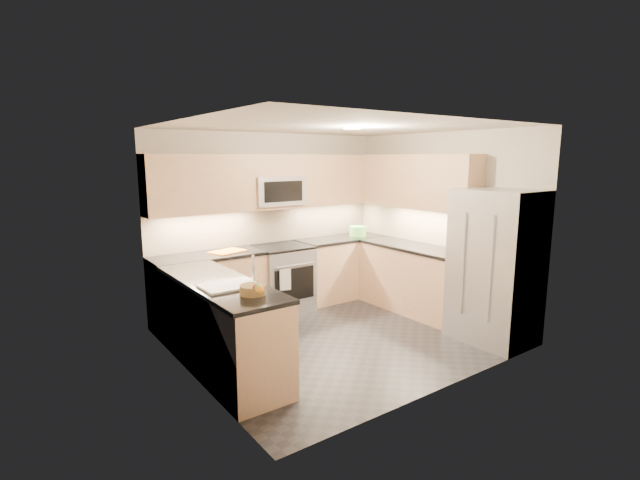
{
  "coord_description": "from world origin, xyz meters",
  "views": [
    {
      "loc": [
        -3.29,
        -4.23,
        2.15
      ],
      "look_at": [
        0.0,
        0.35,
        1.15
      ],
      "focal_mm": 26.0,
      "sensor_mm": 36.0,
      "label": 1
    }
  ],
  "objects": [
    {
      "name": "fruit_orange",
      "position": [
        -1.49,
        -0.85,
        1.05
      ],
      "size": [
        0.07,
        0.07,
        0.07
      ],
      "primitive_type": "sphere",
      "color": "orange",
      "rests_on": "fruit_basket"
    },
    {
      "name": "upper_cab_back",
      "position": [
        0.0,
        1.43,
        1.83
      ],
      "size": [
        3.6,
        0.35,
        0.75
      ],
      "primitive_type": "cube",
      "color": "tan",
      "rests_on": "wall_back"
    },
    {
      "name": "faucet",
      "position": [
        -1.24,
        -0.25,
        1.08
      ],
      "size": [
        0.03,
        0.03,
        0.28
      ],
      "primitive_type": "cylinder",
      "color": "silver",
      "rests_on": "countertop_peninsula"
    },
    {
      "name": "countertop_right",
      "position": [
        1.5,
        0.15,
        0.92
      ],
      "size": [
        0.63,
        1.7,
        0.04
      ],
      "primitive_type": "cube",
      "color": "black",
      "rests_on": "base_cab_right"
    },
    {
      "name": "fruit_basket",
      "position": [
        -1.44,
        -0.61,
        0.98
      ],
      "size": [
        0.24,
        0.24,
        0.09
      ],
      "primitive_type": "cylinder",
      "rotation": [
        0.0,
        0.0,
        -0.02
      ],
      "color": "#A17E4B",
      "rests_on": "countertop_peninsula"
    },
    {
      "name": "fridge_handle_left",
      "position": [
        1.08,
        -1.33,
        0.95
      ],
      "size": [
        0.02,
        0.02,
        1.2
      ],
      "primitive_type": "cylinder",
      "color": "#B2B5BA",
      "rests_on": "refrigerator"
    },
    {
      "name": "fruit_apple",
      "position": [
        -1.5,
        -0.8,
        1.05
      ],
      "size": [
        0.07,
        0.07,
        0.07
      ],
      "primitive_type": "sphere",
      "color": "#A51712",
      "rests_on": "fruit_basket"
    },
    {
      "name": "base_cab_back_left",
      "position": [
        -1.09,
        1.3,
        0.45
      ],
      "size": [
        1.42,
        0.6,
        0.9
      ],
      "primitive_type": "cube",
      "color": "tan",
      "rests_on": "floor"
    },
    {
      "name": "sink_basin",
      "position": [
        -1.5,
        -0.25,
        0.88
      ],
      "size": [
        0.52,
        0.38,
        0.16
      ],
      "primitive_type": "cube",
      "color": "white",
      "rests_on": "base_cab_peninsula"
    },
    {
      "name": "base_cab_right",
      "position": [
        1.5,
        0.15,
        0.45
      ],
      "size": [
        0.6,
        1.7,
        0.9
      ],
      "primitive_type": "cube",
      "color": "tan",
      "rests_on": "floor"
    },
    {
      "name": "dish_towel_check",
      "position": [
        -0.17,
        0.91,
        0.55
      ],
      "size": [
        0.15,
        0.04,
        0.29
      ],
      "primitive_type": "cube",
      "rotation": [
        0.0,
        0.0,
        -0.21
      ],
      "color": "white",
      "rests_on": "oven_handle"
    },
    {
      "name": "oven_handle",
      "position": [
        0.0,
        0.93,
        0.72
      ],
      "size": [
        0.6,
        0.02,
        0.02
      ],
      "primitive_type": "cylinder",
      "rotation": [
        0.0,
        1.57,
        0.0
      ],
      "color": "#B2B5BA",
      "rests_on": "gas_range"
    },
    {
      "name": "backsplash_back",
      "position": [
        0.0,
        1.6,
        1.2
      ],
      "size": [
        3.6,
        0.01,
        0.51
      ],
      "primitive_type": "cube",
      "color": "#C8B090",
      "rests_on": "wall_back"
    },
    {
      "name": "base_cab_peninsula",
      "position": [
        -1.5,
        0.0,
        0.45
      ],
      "size": [
        0.6,
        2.0,
        0.9
      ],
      "primitive_type": "cube",
      "color": "tan",
      "rests_on": "floor"
    },
    {
      "name": "oven_door_glass",
      "position": [
        0.0,
        0.95,
        0.45
      ],
      "size": [
        0.62,
        0.02,
        0.45
      ],
      "primitive_type": "cube",
      "color": "black",
      "rests_on": "gas_range"
    },
    {
      "name": "fruit_pear",
      "position": [
        -1.49,
        -0.82,
        1.05
      ],
      "size": [
        0.08,
        0.08,
        0.08
      ],
      "primitive_type": "sphere",
      "color": "#4DB14B",
      "rests_on": "fruit_basket"
    },
    {
      "name": "base_cab_back_right",
      "position": [
        1.09,
        1.3,
        0.45
      ],
      "size": [
        1.42,
        0.6,
        0.9
      ],
      "primitive_type": "cube",
      "color": "tan",
      "rests_on": "floor"
    },
    {
      "name": "floor",
      "position": [
        0.0,
        0.0,
        0.0
      ],
      "size": [
        3.6,
        3.2,
        0.0
      ],
      "primitive_type": "cube",
      "color": "#242429",
      "rests_on": "ground"
    },
    {
      "name": "cutting_board",
      "position": [
        -0.81,
        1.3,
        0.95
      ],
      "size": [
        0.5,
        0.41,
        0.01
      ],
      "primitive_type": "cube",
      "rotation": [
        0.0,
        0.0,
        0.28
      ],
      "color": "orange",
      "rests_on": "countertop_back_left"
    },
    {
      "name": "backsplash_right",
      "position": [
        1.8,
        0.45,
        1.2
      ],
      "size": [
        0.01,
        2.3,
        0.51
      ],
      "primitive_type": "cube",
      "color": "#C8B090",
      "rests_on": "wall_right"
    },
    {
      "name": "refrigerator",
      "position": [
        1.45,
        -1.15,
        0.9
      ],
      "size": [
        0.7,
        0.9,
        1.8
      ],
      "primitive_type": "cube",
      "color": "#A3A6AB",
      "rests_on": "floor"
    },
    {
      "name": "upper_cab_right",
      "position": [
        1.62,
        0.28,
        1.83
      ],
      "size": [
        0.35,
        1.95,
        0.75
      ],
      "primitive_type": "cube",
      "color": "tan",
      "rests_on": "wall_right"
    },
    {
      "name": "microwave",
      "position": [
        0.0,
        1.4,
        1.7
      ],
      "size": [
        0.76,
        0.4,
        0.4
      ],
      "primitive_type": "cube",
      "color": "#AAACB2",
      "rests_on": "upper_cab_back"
    },
    {
      "name": "countertop_peninsula",
      "position": [
        -1.5,
        0.0,
        0.92
      ],
      "size": [
        0.63,
        2.0,
        0.04
      ],
      "primitive_type": "cube",
      "color": "black",
      "rests_on": "base_cab_peninsula"
    },
    {
      "name": "gas_range",
      "position": [
        0.0,
        1.28,
        0.46
      ],
      "size": [
        0.76,
        0.65,
        0.91
      ],
      "primitive_type": "cube",
      "color": "#989A9F",
      "rests_on": "floor"
    },
    {
      "name": "utensil_bowl",
      "position": [
        1.39,
        1.26,
        1.02
      ],
      "size": [
        0.33,
        0.33,
        0.15
      ],
      "primitive_type": "cylinder",
      "rotation": [
        0.0,
        0.0,
        -0.25
      ],
      "color": "#61C152",
      "rests_on": "countertop_back_right"
    },
    {
      "name": "range_cooktop",
      "position": [
        0.0,
        1.28,
        0.92
      ],
      "size": [
        0.76,
        0.65,
        0.03
      ],
      "primitive_type": "cube",
      "color": "black",
      "rests_on": "gas_range"
    },
    {
      "name": "wall_left",
      "position": [
        -1.8,
        0.0,
        1.25
      ],
      "size": [
        0.02,
        3.2,
        2.5
      ],
      "primitive_type": "cube",
      "color": "#BCB2A3",
      "rests_on": "floor"
    },
    {
      "name": "countertop_back_right",
      "position": [
        1.09,
        1.3,
        0.92
      ],
      "size": [
        1.42,
        0.63,
        0.04
      ],
      "primitive_type": "cube",
      "color": "black",
      "rests_on": "base_cab_back_right"
    },
    {
      "name": "wall_back",
      "position": [
        0.0,
        1.6,
        1.25
      ],
      "size": [
        3.6,
        0.02,
        2.5
      ],
      "primitive_type": "cube",
      "color": "#BCB2A3",
      "rests_on": "floor"
    },
    {
      "name": "countertop_back_left",
      "position": [
        -1.09,
        1.3,
        0.92
      ],
      "size": [
        1.42,
        0.63,
        0.04
      ],
      "primitive_type": "cube",
      "color": "black",
      "rests_on": "base_cab_back_left"
    },
    {
      "name": "microwave_door",
      "position": [
        0.0,
        1.2,
        1.7
      ],
      "size": [
        0.6,
        0.01,
        0.28
      ],
      "primitive_type": "cube",
      "color": "black",
      "rests_on": "microwave"
    },
    {
      "name": "wall_front",
      "position": [
        0.0,
        -1.6,
        1.25
      ],
      "size": [
        3.6,
        0.02,
        2.5
      ],
      "primitive_type": "cube",
      "color": "#BCB2A3",
      "rests_on": "floor"
    },
    {
      "name": "fridge_handle_right",
      "position": [
        1.08,
        -0.97,
        0.95
      ],
      "size": [
        0.02,
        0.02,
        1.2
      ],
      "primitive_type": "cylinder",
      "color": "#B2B5BA",
      "rests_on": "refrigerator"
    },
    {
      "name": "wall_right",
      "position": [
        1.8,
        0.0,
        1.25
      ],
      "size": [
        0.02,
        3.2,
        2.5
      ],
      "primitive_type": "cube",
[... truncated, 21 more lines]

